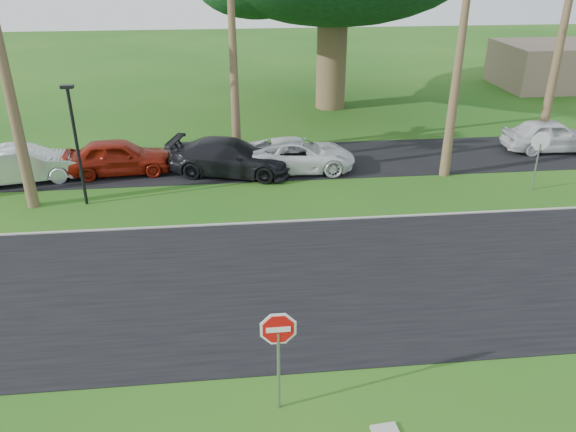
# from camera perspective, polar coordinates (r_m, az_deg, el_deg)

# --- Properties ---
(ground) EXTENTS (120.00, 120.00, 0.00)m
(ground) POSITION_cam_1_polar(r_m,az_deg,el_deg) (15.21, -3.89, -11.02)
(ground) COLOR #184C13
(ground) RESTS_ON ground
(road) EXTENTS (120.00, 8.00, 0.02)m
(road) POSITION_cam_1_polar(r_m,az_deg,el_deg) (16.85, -4.19, -6.94)
(road) COLOR black
(road) RESTS_ON ground
(parking_strip) EXTENTS (120.00, 5.00, 0.02)m
(parking_strip) POSITION_cam_1_polar(r_m,az_deg,el_deg) (26.32, -5.11, 5.43)
(parking_strip) COLOR black
(parking_strip) RESTS_ON ground
(curb) EXTENTS (120.00, 0.12, 0.06)m
(curb) POSITION_cam_1_polar(r_m,az_deg,el_deg) (20.37, -4.65, -0.77)
(curb) COLOR gray
(curb) RESTS_ON ground
(stop_sign_near) EXTENTS (1.05, 0.07, 2.62)m
(stop_sign_near) POSITION_cam_1_polar(r_m,az_deg,el_deg) (11.78, -0.99, -12.66)
(stop_sign_near) COLOR gray
(stop_sign_near) RESTS_ON ground
(stop_sign_far) EXTENTS (1.05, 0.07, 2.62)m
(stop_sign_far) POSITION_cam_1_polar(r_m,az_deg,el_deg) (24.74, 24.18, 6.24)
(stop_sign_far) COLOR gray
(stop_sign_far) RESTS_ON ground
(streetlight_right) EXTENTS (0.45, 0.25, 4.64)m
(streetlight_right) POSITION_cam_1_polar(r_m,az_deg,el_deg) (22.42, -20.75, 7.36)
(streetlight_right) COLOR black
(streetlight_right) RESTS_ON ground
(building_far) EXTENTS (10.00, 6.00, 3.00)m
(building_far) POSITION_cam_1_polar(r_m,az_deg,el_deg) (45.89, 26.78, 13.55)
(building_far) COLOR gray
(building_far) RESTS_ON ground
(car_silver) EXTENTS (4.90, 2.53, 1.54)m
(car_silver) POSITION_cam_1_polar(r_m,az_deg,el_deg) (26.28, -25.21, 4.76)
(car_silver) COLOR silver
(car_silver) RESTS_ON ground
(car_red) EXTENTS (4.70, 2.18, 1.56)m
(car_red) POSITION_cam_1_polar(r_m,az_deg,el_deg) (25.75, -16.84, 5.76)
(car_red) COLOR maroon
(car_red) RESTS_ON ground
(car_dark) EXTENTS (5.70, 3.46, 1.55)m
(car_dark) POSITION_cam_1_polar(r_m,az_deg,el_deg) (24.74, -5.81, 5.94)
(car_dark) COLOR black
(car_dark) RESTS_ON ground
(car_minivan) EXTENTS (5.18, 2.54, 1.42)m
(car_minivan) POSITION_cam_1_polar(r_m,az_deg,el_deg) (25.08, 0.99, 6.19)
(car_minivan) COLOR silver
(car_minivan) RESTS_ON ground
(car_pickup) EXTENTS (4.61, 1.99, 1.55)m
(car_pickup) POSITION_cam_1_polar(r_m,az_deg,el_deg) (30.40, 25.17, 7.40)
(car_pickup) COLOR silver
(car_pickup) RESTS_ON ground
(utility_slab) EXTENTS (0.58, 0.39, 0.06)m
(utility_slab) POSITION_cam_1_polar(r_m,az_deg,el_deg) (12.61, 9.83, -20.68)
(utility_slab) COLOR #A7A69E
(utility_slab) RESTS_ON ground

